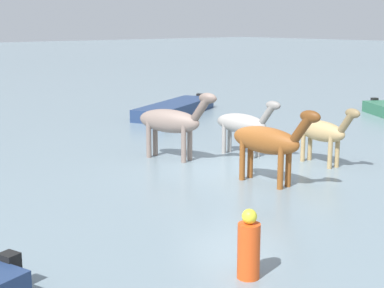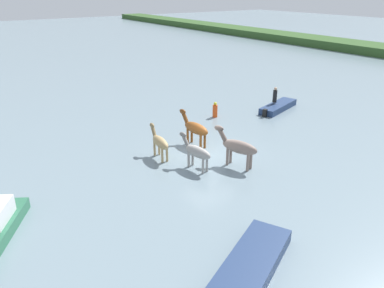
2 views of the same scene
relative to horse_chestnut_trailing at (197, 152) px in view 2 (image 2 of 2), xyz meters
The scene contains 9 objects.
ground_plane 2.05m from the horse_chestnut_trailing, 124.12° to the left, with size 206.10×206.10×0.00m, color gray.
horse_chestnut_trailing is the anchor object (origin of this frame).
horse_mid_herd 3.17m from the horse_chestnut_trailing, 146.42° to the left, with size 2.57×0.77×1.99m.
horse_lead 2.19m from the horse_chestnut_trailing, 62.79° to the left, with size 2.61×1.23×2.04m.
horse_pinto_flank 2.43m from the horse_chestnut_trailing, 158.39° to the right, with size 2.25×0.70×1.74m.
boat_dinghy_port 12.13m from the horse_chestnut_trailing, 113.29° to the left, with size 2.35×4.40×0.72m.
boat_launch_far 8.34m from the horse_chestnut_trailing, 24.04° to the right, with size 3.70×5.44×0.76m.
person_spotter_bow 12.03m from the horse_chestnut_trailing, 114.71° to the left, with size 0.32×0.32×1.19m.
buoy_channel_marker 8.63m from the horse_chestnut_trailing, 135.78° to the left, with size 0.36×0.36×1.14m.
Camera 2 is at (15.59, -11.83, 8.91)m, focal length 35.32 mm.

